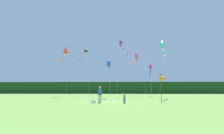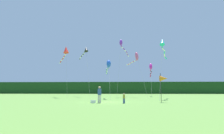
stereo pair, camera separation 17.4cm
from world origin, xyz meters
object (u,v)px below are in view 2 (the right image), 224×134
person_child (124,98)px  kite_magenta (151,68)px  kite_rainbow (136,57)px  cooler_box (93,102)px  kite_black (85,51)px  person_adult (99,94)px  kite_purple (122,45)px  kite_cyan (163,45)px  kite_red (66,51)px  kite_blue (108,65)px  banner_flag_pole (163,79)px

person_child → kite_magenta: (6.30, 20.92, 5.58)m
person_child → kite_rainbow: size_ratio=0.12×
cooler_box → kite_black: (-4.55, 17.69, 9.55)m
kite_black → kite_magenta: 14.94m
person_adult → kite_rainbow: size_ratio=0.20×
kite_rainbow → kite_magenta: bearing=49.6°
kite_magenta → kite_rainbow: 5.80m
kite_purple → kite_magenta: kite_purple is taller
kite_purple → kite_cyan: kite_purple is taller
kite_magenta → kite_rainbow: (-3.58, -4.21, 1.78)m
person_adult → cooler_box: 1.12m
person_adult → kite_magenta: kite_magenta is taller
kite_magenta → kite_cyan: bearing=-89.1°
cooler_box → kite_purple: kite_purple is taller
kite_red → kite_blue: (8.79, -5.41, -3.59)m
kite_cyan → kite_rainbow: bearing=117.2°
person_child → kite_magenta: 22.55m
kite_purple → person_adult: bearing=-98.9°
person_child → kite_black: kite_black is taller
kite_purple → kite_rainbow: (2.77, -0.73, -2.74)m
kite_magenta → kite_blue: (-8.65, -11.65, -0.79)m
person_child → kite_red: size_ratio=0.11×
kite_magenta → person_child: bearing=-106.8°
person_adult → kite_magenta: size_ratio=0.17×
cooler_box → kite_purple: size_ratio=0.04×
cooler_box → banner_flag_pole: (8.11, 1.85, 2.59)m
kite_rainbow → kite_cyan: bearing=-62.8°
kite_rainbow → kite_cyan: size_ratio=0.94×
banner_flag_pole → kite_magenta: 19.17m
kite_black → kite_blue: (5.57, -8.69, -4.31)m
person_adult → kite_magenta: 22.91m
kite_magenta → kite_red: bearing=-160.3°
kite_black → kite_magenta: (14.22, 2.95, -3.52)m
cooler_box → kite_blue: 10.47m
banner_flag_pole → kite_purple: 17.91m
kite_black → kite_rainbow: (10.64, -1.25, -1.74)m
kite_cyan → cooler_box: bearing=-137.1°
person_child → kite_red: kite_red is taller
kite_blue → kite_rainbow: size_ratio=0.79×
person_adult → kite_rainbow: (5.43, 16.22, 6.94)m
person_child → banner_flag_pole: banner_flag_pole is taller
kite_black → kite_cyan: 16.78m
cooler_box → kite_black: bearing=104.4°
kite_cyan → kite_red: bearing=163.4°
person_adult → banner_flag_pole: bearing=12.4°
person_adult → kite_cyan: bearing=44.1°
cooler_box → banner_flag_pole: banner_flag_pole is taller
banner_flag_pole → person_child: bearing=-155.8°
cooler_box → kite_rainbow: bearing=69.7°
cooler_box → kite_magenta: bearing=64.9°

